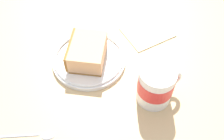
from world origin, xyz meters
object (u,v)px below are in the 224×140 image
object	(u,v)px
teaspoon	(36,136)
folded_napkin	(147,32)
small_plate	(89,59)
cake_slice	(87,52)
tea_mug	(156,85)

from	to	relation	value
teaspoon	folded_napkin	distance (cm)	40.43
small_plate	teaspoon	xyz separation A→B (cm)	(6.78, -21.84, -0.51)
cake_slice	small_plate	bearing A→B (deg)	35.84
teaspoon	cake_slice	bearing A→B (deg)	107.88
tea_mug	teaspoon	distance (cm)	27.84
cake_slice	teaspoon	world-z (taller)	cake_slice
cake_slice	teaspoon	distance (cm)	23.02
small_plate	tea_mug	size ratio (longest dim) A/B	1.84
tea_mug	folded_napkin	world-z (taller)	tea_mug
small_plate	cake_slice	xyz separation A→B (cm)	(-0.22, -0.16, 2.79)
teaspoon	folded_napkin	bearing A→B (deg)	93.53
tea_mug	folded_napkin	distance (cm)	21.78
small_plate	cake_slice	size ratio (longest dim) A/B	1.36
small_plate	folded_napkin	distance (cm)	19.01
cake_slice	tea_mug	size ratio (longest dim) A/B	1.35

